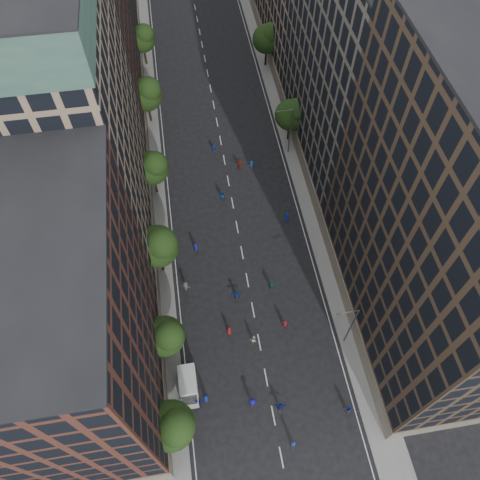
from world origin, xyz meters
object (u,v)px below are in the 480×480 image
Objects in this scene: streetlamp_far at (289,129)px; skater_2 at (348,409)px; skater_1 at (293,444)px; skater_0 at (206,398)px; streetlamp_near at (350,325)px; cargo_van at (188,386)px.

skater_2 is at bearing -92.59° from streetlamp_far.
skater_2 is (7.01, 2.66, -0.03)m from skater_1.
skater_0 is at bearing -115.37° from streetlamp_far.
streetlamp_near is 18.90m from skater_0.
streetlamp_near is 5.48× the size of skater_2.
skater_1 is (10.79, -8.09, -0.45)m from cargo_van.
cargo_van is at bearing -118.71° from streetlamp_far.
cargo_van is 2.96× the size of skater_0.
skater_1 is at bearing -37.02° from cargo_van.
cargo_van reaches higher than skater_1.
cargo_van is at bearing -34.55° from skater_1.
cargo_van is at bearing -171.58° from streetlamp_near.
streetlamp_far is at bearing -132.32° from skater_0.
streetlamp_far reaches higher than skater_2.
skater_1 is (-8.87, -44.00, -4.31)m from streetlamp_far.
skater_0 is 0.92× the size of skater_1.
streetlamp_far is (0.00, 33.00, 0.00)m from streetlamp_near.
streetlamp_near is 1.94× the size of cargo_van.
streetlamp_far is 1.94× the size of cargo_van.
streetlamp_far reaches higher than cargo_van.
skater_2 is at bearing 149.68° from skater_0.
streetlamp_near reaches higher than skater_2.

